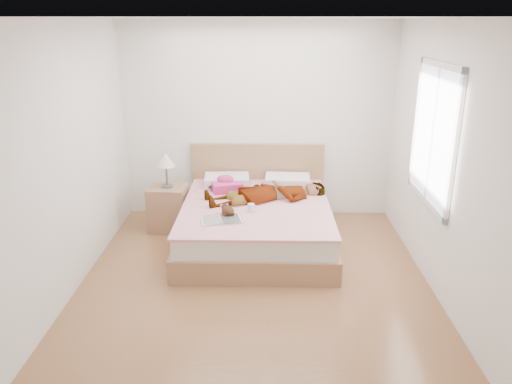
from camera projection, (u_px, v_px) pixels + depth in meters
ground at (255, 282)px, 5.19m from camera, size 4.00×4.00×0.00m
woman at (268, 190)px, 6.09m from camera, size 1.64×1.01×0.21m
hair at (225, 183)px, 6.55m from camera, size 0.58×0.67×0.09m
phone at (229, 174)px, 6.45m from camera, size 0.07×0.10×0.05m
room_shell at (434, 135)px, 4.95m from camera, size 4.00×4.00×4.00m
bed at (256, 220)px, 6.07m from camera, size 1.80×2.08×1.00m
towel at (226, 185)px, 6.37m from camera, size 0.43×0.38×0.19m
magazine at (221, 220)px, 5.44m from camera, size 0.49×0.37×0.03m
coffee_mug at (251, 208)px, 5.68m from camera, size 0.12×0.10×0.09m
plush_toy at (227, 210)px, 5.56m from camera, size 0.19×0.23×0.12m
nightstand at (168, 204)px, 6.41m from camera, size 0.50×0.45×1.02m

